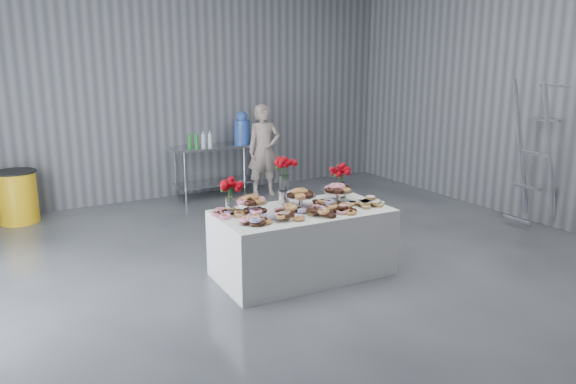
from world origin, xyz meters
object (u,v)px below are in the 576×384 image
at_px(person, 264,150).
at_px(display_table, 302,243).
at_px(prep_table, 216,161).
at_px(trash_barrel, 17,197).
at_px(water_jug, 242,129).
at_px(stepladder, 535,153).

bearing_deg(person, display_table, -101.41).
bearing_deg(person, prep_table, 166.06).
height_order(display_table, trash_barrel, trash_barrel).
bearing_deg(display_table, trash_barrel, 124.53).
bearing_deg(water_jug, person, -51.07).
relative_size(prep_table, stepladder, 0.71).
bearing_deg(trash_barrel, water_jug, 0.00).
height_order(person, trash_barrel, person).
distance_m(trash_barrel, stepladder, 7.47).
distance_m(prep_table, water_jug, 0.73).
xyz_separation_m(water_jug, stepladder, (2.76, -3.81, -0.09)).
bearing_deg(trash_barrel, prep_table, 0.00).
height_order(prep_table, person, person).
xyz_separation_m(water_jug, trash_barrel, (-3.63, 0.00, -0.76)).
bearing_deg(water_jug, display_table, -105.25).
distance_m(display_table, person, 3.72).
relative_size(person, stepladder, 0.75).
bearing_deg(person, trash_barrel, -175.68).
bearing_deg(stepladder, display_table, 179.58).
distance_m(prep_table, trash_barrel, 3.14).
xyz_separation_m(person, trash_barrel, (-3.89, 0.32, -0.41)).
bearing_deg(prep_table, water_jug, -0.00).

